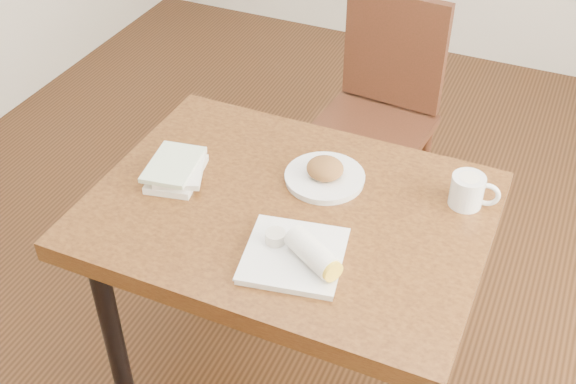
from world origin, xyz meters
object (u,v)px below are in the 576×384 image
at_px(chair_far, 380,104).
at_px(coffee_mug, 469,190).
at_px(book_stack, 177,169).
at_px(table, 288,230).
at_px(plate_scone, 325,174).
at_px(plate_burrito, 300,254).

height_order(chair_far, coffee_mug, chair_far).
bearing_deg(chair_far, coffee_mug, -56.84).
xyz_separation_m(coffee_mug, book_stack, (-0.79, -0.21, -0.02)).
bearing_deg(table, book_stack, -178.89).
xyz_separation_m(plate_scone, coffee_mug, (0.40, 0.06, 0.03)).
bearing_deg(chair_far, plate_scone, -84.81).
relative_size(plate_scone, coffee_mug, 1.69).
relative_size(coffee_mug, book_stack, 0.59).
distance_m(table, book_stack, 0.37).
bearing_deg(coffee_mug, chair_far, 123.16).
distance_m(table, coffee_mug, 0.51).
distance_m(chair_far, plate_burrito, 1.14).
distance_m(plate_scone, coffee_mug, 0.40).
xyz_separation_m(chair_far, plate_burrito, (0.13, -1.11, 0.23)).
xyz_separation_m(table, coffee_mug, (0.45, 0.21, 0.14)).
distance_m(coffee_mug, book_stack, 0.82).
distance_m(plate_scone, plate_burrito, 0.34).
distance_m(table, plate_scone, 0.19).
bearing_deg(plate_scone, coffee_mug, 8.58).
bearing_deg(chair_far, book_stack, -109.39).
distance_m(table, chair_far, 0.93).
bearing_deg(book_stack, plate_burrito, -21.40).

